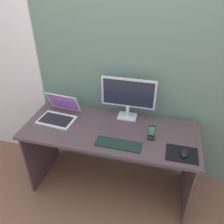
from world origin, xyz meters
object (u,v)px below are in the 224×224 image
Objects in this scene: monitor at (128,96)px; laptop at (59,114)px; phone_in_dock at (151,134)px; mouse at (184,153)px; keyboard_external at (118,144)px.

monitor reaches higher than laptop.
monitor is at bearing 15.55° from laptop.
monitor reaches higher than phone_in_dock.
monitor is 0.71m from mouse.
keyboard_external is 2.76× the size of phone_in_dock.
phone_in_dock is (0.90, -0.09, 0.00)m from laptop.
laptop reaches higher than mouse.
laptop is at bearing -164.45° from monitor.
mouse is 0.31m from phone_in_dock.
mouse is (1.17, -0.24, -0.02)m from laptop.
mouse is (0.53, -0.42, -0.21)m from monitor.
laptop is 1.20m from mouse.
laptop is at bearing 176.31° from mouse.
keyboard_external is at bearing -149.92° from phone_in_dock.
mouse is at bearing -27.65° from phone_in_dock.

